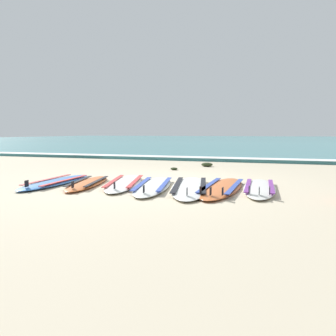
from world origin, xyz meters
TOP-DOWN VIEW (x-y plane):
  - ground_plane at (0.00, 0.00)m, footprint 80.00×80.00m
  - sea at (0.00, 35.00)m, footprint 80.00×60.00m
  - wave_foam_strip at (0.00, 5.38)m, footprint 80.00×0.76m
  - surfboard_0 at (-1.74, -0.57)m, footprint 0.60×2.13m
  - surfboard_1 at (-1.10, -0.52)m, footprint 0.88×1.96m
  - surfboard_2 at (-0.47, -0.28)m, footprint 1.09×2.28m
  - surfboard_3 at (0.15, -0.45)m, footprint 0.97×2.29m
  - surfboard_4 at (0.79, -0.36)m, footprint 1.09×2.53m
  - surfboard_5 at (1.32, -0.27)m, footprint 0.65×2.38m
  - surfboard_6 at (1.93, -0.12)m, footprint 0.61×2.12m
  - seaweed_clump_near_shoreline at (-0.29, 2.31)m, footprint 0.19×0.15m
  - seaweed_clump_mid_sand at (0.35, 3.41)m, footprint 0.32×0.26m

SIDE VIEW (x-z plane):
  - ground_plane at x=0.00m, z-range 0.00..0.00m
  - seaweed_clump_near_shoreline at x=-0.29m, z-range 0.00..0.06m
  - surfboard_4 at x=0.79m, z-range -0.05..0.13m
  - surfboard_3 at x=0.15m, z-range -0.05..0.13m
  - surfboard_2 at x=-0.47m, z-range -0.05..0.13m
  - surfboard_0 at x=-1.74m, z-range -0.05..0.13m
  - surfboard_1 at x=-1.10m, z-range -0.05..0.13m
  - surfboard_5 at x=1.32m, z-range -0.05..0.13m
  - surfboard_6 at x=1.93m, z-range -0.05..0.13m
  - sea at x=0.00m, z-range 0.00..0.10m
  - wave_foam_strip at x=0.00m, z-range 0.00..0.11m
  - seaweed_clump_mid_sand at x=0.35m, z-range 0.00..0.11m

